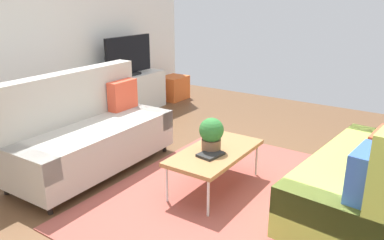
{
  "coord_description": "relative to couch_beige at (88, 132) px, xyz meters",
  "views": [
    {
      "loc": [
        -3.0,
        -1.89,
        1.9
      ],
      "look_at": [
        0.14,
        0.24,
        0.65
      ],
      "focal_mm": 35.48,
      "sensor_mm": 36.0,
      "label": 1
    }
  ],
  "objects": [
    {
      "name": "bottle_0",
      "position": [
        1.66,
        1.11,
        0.31
      ],
      "size": [
        0.06,
        0.06,
        0.21
      ],
      "primitive_type": "cylinder",
      "color": "#262626",
      "rests_on": "tv_console"
    },
    {
      "name": "couch_green",
      "position": [
        0.66,
        -2.84,
        0.01
      ],
      "size": [
        1.97,
        1.01,
        1.1
      ],
      "rotation": [
        0.0,
        0.0,
        -0.09
      ],
      "color": "#A3BC4C",
      "rests_on": "ground_plane"
    },
    {
      "name": "vase_0",
      "position": [
        1.32,
        1.2,
        0.28
      ],
      "size": [
        0.1,
        0.1,
        0.15
      ],
      "primitive_type": "cylinder",
      "color": "#33B29E",
      "rests_on": "tv_console"
    },
    {
      "name": "coffee_table",
      "position": [
        0.39,
        -1.42,
        -0.05
      ],
      "size": [
        1.1,
        0.56,
        0.42
      ],
      "color": "#9E7042",
      "rests_on": "ground_plane"
    },
    {
      "name": "bottle_2",
      "position": [
        1.88,
        1.11,
        0.31
      ],
      "size": [
        0.05,
        0.05,
        0.21
      ],
      "primitive_type": "cylinder",
      "color": "orange",
      "rests_on": "tv_console"
    },
    {
      "name": "wall_far",
      "position": [
        0.35,
        1.49,
        1.01
      ],
      "size": [
        6.4,
        0.12,
        2.9
      ],
      "primitive_type": "cube",
      "color": "white",
      "rests_on": "ground_plane"
    },
    {
      "name": "vase_1",
      "position": [
        1.48,
        1.2,
        0.28
      ],
      "size": [
        0.12,
        0.12,
        0.17
      ],
      "primitive_type": "cylinder",
      "color": "#4C72B2",
      "rests_on": "tv_console"
    },
    {
      "name": "tv_console",
      "position": [
        1.9,
        1.15,
        -0.12
      ],
      "size": [
        1.4,
        0.44,
        0.64
      ],
      "primitive_type": "cube",
      "color": "silver",
      "rests_on": "ground_plane"
    },
    {
      "name": "ground_plane",
      "position": [
        0.35,
        -1.31,
        -0.44
      ],
      "size": [
        7.68,
        7.68,
        0.0
      ],
      "primitive_type": "plane",
      "color": "brown"
    },
    {
      "name": "area_rug",
      "position": [
        0.34,
        -1.62,
        -0.44
      ],
      "size": [
        2.9,
        2.2,
        0.01
      ],
      "primitive_type": "cube",
      "color": "#9E4C42",
      "rests_on": "ground_plane"
    },
    {
      "name": "tv",
      "position": [
        1.9,
        1.13,
        0.51
      ],
      "size": [
        1.0,
        0.2,
        0.64
      ],
      "color": "black",
      "rests_on": "tv_console"
    },
    {
      "name": "storage_trunk",
      "position": [
        3.0,
        1.05,
        -0.22
      ],
      "size": [
        0.52,
        0.4,
        0.44
      ],
      "primitive_type": "cube",
      "color": "orange",
      "rests_on": "ground_plane"
    },
    {
      "name": "potted_plant",
      "position": [
        0.36,
        -1.39,
        0.16
      ],
      "size": [
        0.24,
        0.24,
        0.34
      ],
      "color": "brown",
      "rests_on": "coffee_table"
    },
    {
      "name": "bottle_1",
      "position": [
        1.77,
        1.11,
        0.3
      ],
      "size": [
        0.06,
        0.06,
        0.2
      ],
      "primitive_type": "cylinder",
      "color": "purple",
      "rests_on": "tv_console"
    },
    {
      "name": "couch_beige",
      "position": [
        0.0,
        0.0,
        0.0
      ],
      "size": [
        1.92,
        0.89,
        1.1
      ],
      "rotation": [
        0.0,
        0.0,
        3.17
      ],
      "color": "#B2ADA3",
      "rests_on": "ground_plane"
    },
    {
      "name": "table_book_0",
      "position": [
        0.25,
        -1.45,
        -0.01
      ],
      "size": [
        0.27,
        0.22,
        0.03
      ],
      "primitive_type": "cube",
      "rotation": [
        0.0,
        0.0,
        -0.16
      ],
      "color": "#262626",
      "rests_on": "coffee_table"
    }
  ]
}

